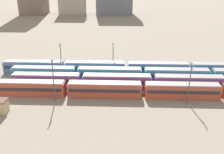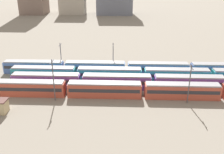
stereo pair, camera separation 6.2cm
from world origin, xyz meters
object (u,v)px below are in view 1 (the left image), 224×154
(train_track_0, at_px, (182,91))
(train_track_2, at_px, (211,76))
(catenary_pole_1, at_px, (113,55))
(catenary_pole_2, at_px, (190,82))
(train_track_3, at_px, (190,69))
(catenary_pole_0, at_px, (53,78))
(catenary_pole_3, at_px, (61,55))

(train_track_0, relative_size, train_track_2, 0.83)
(catenary_pole_1, bearing_deg, catenary_pole_2, -49.16)
(train_track_3, relative_size, catenary_pole_2, 11.78)
(train_track_0, bearing_deg, catenary_pole_2, -75.02)
(train_track_2, xyz_separation_m, catenary_pole_1, (-27.63, 7.91, 3.10))
(train_track_2, bearing_deg, train_track_0, -134.28)
(catenary_pole_0, relative_size, catenary_pole_3, 1.20)
(train_track_0, relative_size, catenary_pole_3, 10.76)
(train_track_2, relative_size, catenary_pole_3, 12.94)
(train_track_0, height_order, catenary_pole_2, catenary_pole_2)
(train_track_2, xyz_separation_m, catenary_pole_2, (-9.39, -13.20, 3.41))
(catenary_pole_2, bearing_deg, train_track_0, 104.98)
(train_track_2, bearing_deg, catenary_pole_0, -161.94)
(catenary_pole_2, bearing_deg, catenary_pole_1, 130.84)
(catenary_pole_0, xyz_separation_m, catenary_pole_1, (13.05, 21.18, -0.75))
(catenary_pole_1, xyz_separation_m, catenary_pole_2, (18.24, -21.11, 0.32))
(catenary_pole_0, bearing_deg, train_track_0, 5.36)
(train_track_0, height_order, catenary_pole_1, catenary_pole_1)
(train_track_2, xyz_separation_m, catenary_pole_3, (-43.94, 8.10, 2.97))
(train_track_2, xyz_separation_m, catenary_pole_0, (-40.68, -13.27, 3.85))
(train_track_0, xyz_separation_m, catenary_pole_2, (0.75, -2.80, 3.41))
(train_track_0, height_order, catenary_pole_0, catenary_pole_0)
(train_track_0, relative_size, catenary_pole_1, 10.47)
(catenary_pole_1, bearing_deg, train_track_2, -15.97)
(train_track_0, distance_m, train_track_2, 14.53)
(train_track_0, distance_m, catenary_pole_0, 30.92)
(catenary_pole_3, bearing_deg, train_track_2, -10.45)
(catenary_pole_1, xyz_separation_m, catenary_pole_3, (-16.30, 0.19, -0.12))
(catenary_pole_2, bearing_deg, train_track_3, 75.46)
(train_track_3, relative_size, catenary_pole_1, 12.59)
(train_track_3, height_order, catenary_pole_2, catenary_pole_2)
(train_track_2, relative_size, train_track_3, 1.00)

